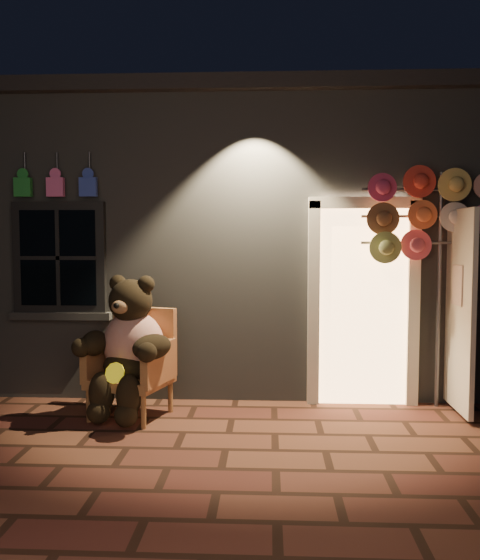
{
  "coord_description": "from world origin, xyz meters",
  "views": [
    {
      "loc": [
        0.36,
        -4.82,
        1.77
      ],
      "look_at": [
        0.07,
        1.0,
        1.35
      ],
      "focal_mm": 38.0,
      "sensor_mm": 36.0,
      "label": 1
    }
  ],
  "objects": [
    {
      "name": "hat_rack",
      "position": [
        1.97,
        1.28,
        2.02
      ],
      "size": [
        1.43,
        0.22,
        2.46
      ],
      "color": "#59595E",
      "rests_on": "ground"
    },
    {
      "name": "shop_building",
      "position": [
        0.0,
        3.99,
        1.74
      ],
      "size": [
        7.3,
        5.95,
        3.51
      ],
      "color": "slate",
      "rests_on": "ground"
    },
    {
      "name": "ground",
      "position": [
        0.0,
        0.0,
        0.0
      ],
      "size": [
        60.0,
        60.0,
        0.0
      ],
      "primitive_type": "plane",
      "color": "brown",
      "rests_on": "ground"
    },
    {
      "name": "wicker_armchair",
      "position": [
        -0.97,
        0.93,
        0.53
      ],
      "size": [
        0.87,
        0.83,
        1.06
      ],
      "rotation": [
        0.0,
        0.0,
        -0.3
      ],
      "color": "olive",
      "rests_on": "ground"
    },
    {
      "name": "teddy_bear",
      "position": [
        -1.0,
        0.8,
        0.71
      ],
      "size": [
        0.96,
        0.87,
        1.38
      ],
      "rotation": [
        0.0,
        0.0,
        -0.3
      ],
      "color": "#B63013",
      "rests_on": "ground"
    }
  ]
}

